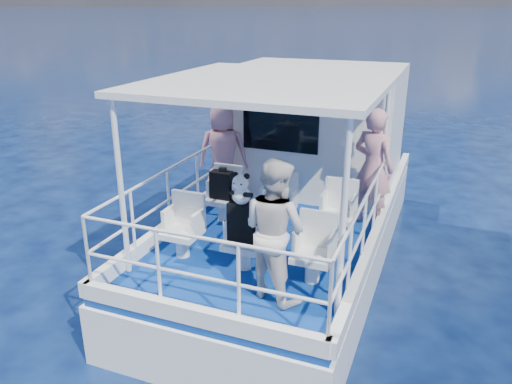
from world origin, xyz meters
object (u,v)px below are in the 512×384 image
passenger_port_fwd (223,153)px  panda (241,188)px  backpack_center (243,222)px  passenger_stbd_aft (275,230)px

passenger_port_fwd → panda: (1.22, -2.09, 0.24)m
backpack_center → panda: panda is taller
passenger_port_fwd → backpack_center: size_ratio=3.29×
backpack_center → passenger_port_fwd: bearing=120.7°
passenger_port_fwd → backpack_center: passenger_port_fwd is taller
backpack_center → panda: (-0.01, -0.02, 0.46)m
passenger_stbd_aft → passenger_port_fwd: bearing=-30.3°
backpack_center → panda: 0.46m
passenger_port_fwd → panda: bearing=99.9°
passenger_stbd_aft → backpack_center: bearing=-13.7°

